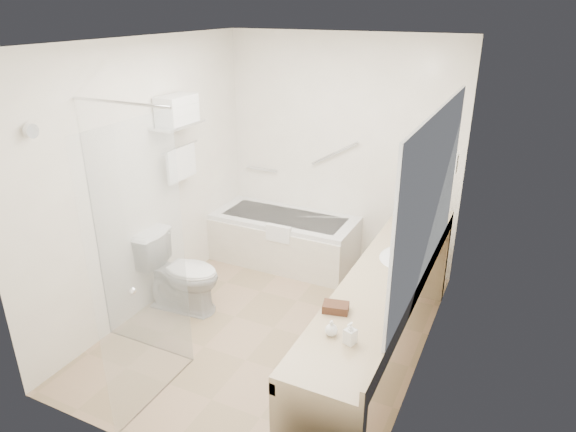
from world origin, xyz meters
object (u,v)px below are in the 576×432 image
at_px(bathtub, 284,239).
at_px(water_bottle_left, 425,212).
at_px(vanity_counter, 383,302).
at_px(toilet, 181,273).
at_px(amenity_basket, 336,307).

relative_size(bathtub, water_bottle_left, 8.94).
bearing_deg(vanity_counter, toilet, 177.72).
xyz_separation_m(bathtub, amenity_basket, (1.35, -1.97, 0.60)).
bearing_deg(water_bottle_left, vanity_counter, -91.36).
xyz_separation_m(vanity_counter, amenity_basket, (-0.17, -0.58, 0.24)).
xyz_separation_m(bathtub, vanity_counter, (1.52, -1.39, 0.36)).
relative_size(vanity_counter, water_bottle_left, 15.09).
xyz_separation_m(vanity_counter, water_bottle_left, (0.03, 1.25, 0.29)).
height_order(vanity_counter, amenity_basket, vanity_counter).
bearing_deg(vanity_counter, water_bottle_left, 88.64).
bearing_deg(toilet, amenity_basket, -114.81).
relative_size(toilet, water_bottle_left, 4.33).
xyz_separation_m(amenity_basket, water_bottle_left, (0.20, 1.83, 0.05)).
xyz_separation_m(toilet, amenity_basket, (1.80, -0.65, 0.50)).
bearing_deg(toilet, vanity_counter, -97.11).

